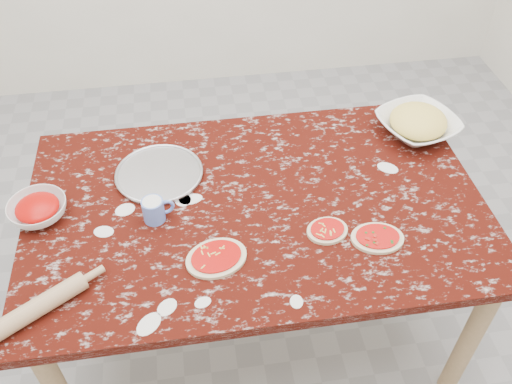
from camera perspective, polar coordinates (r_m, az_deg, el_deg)
The scene contains 10 objects.
ground at distance 2.50m, azimuth 0.00°, elevation -13.26°, with size 4.00×4.00×0.00m, color gray.
worktable at distance 1.97m, azimuth 0.00°, elevation -2.77°, with size 1.60×1.00×0.75m.
pizza_tray at distance 2.03m, azimuth -10.13°, elevation 1.86°, with size 0.32×0.32×0.01m, color #B2B2B7.
sauce_bowl at distance 1.98m, azimuth -21.91°, elevation -1.77°, with size 0.20×0.20×0.06m, color white.
cheese_bowl at distance 2.27m, azimuth 16.58°, elevation 6.73°, with size 0.30×0.30×0.07m, color white.
flour_mug at distance 1.85m, azimuth -10.63°, elevation -1.84°, with size 0.11×0.07×0.09m.
pizza_left at distance 1.73m, azimuth -4.19°, elevation -6.92°, with size 0.23×0.20×0.02m.
pizza_mid at distance 1.82m, azimuth 7.50°, elevation -4.02°, with size 0.16×0.14×0.02m.
pizza_right at distance 1.83m, azimuth 12.64°, elevation -4.72°, with size 0.19×0.15×0.02m.
rolling_pin at distance 1.72m, azimuth -21.78°, elevation -11.08°, with size 0.06×0.06×0.29m, color tan.
Camera 1 is at (-0.20, -1.32, 2.11)m, focal length 38.06 mm.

